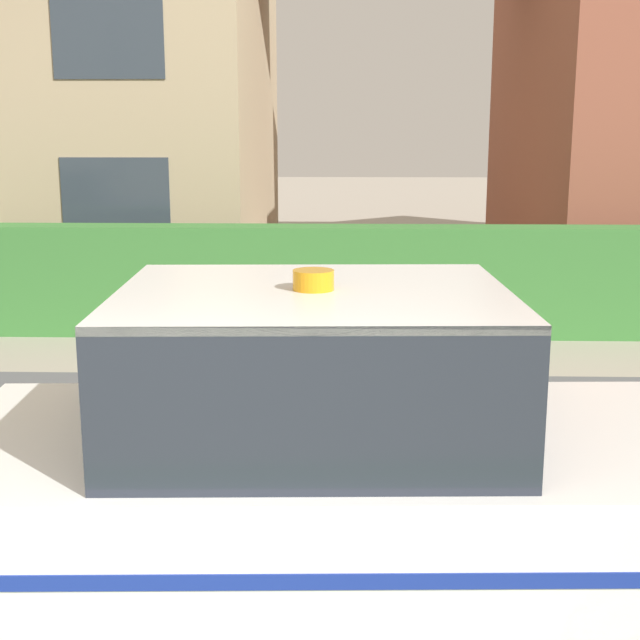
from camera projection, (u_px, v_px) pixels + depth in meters
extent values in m
cube|color=#5B5B60|center=(256.00, 500.00, 5.92)|extent=(28.00, 6.02, 0.01)
cube|color=#3D7F38|center=(345.00, 281.00, 10.44)|extent=(12.50, 0.51, 1.29)
cylinder|color=black|center=(630.00, 631.00, 3.78)|extent=(0.67, 0.23, 0.66)
cylinder|color=black|center=(540.00, 488.00, 5.27)|extent=(0.67, 0.23, 0.66)
cylinder|color=black|center=(63.00, 635.00, 3.76)|extent=(0.67, 0.23, 0.66)
cylinder|color=black|center=(133.00, 490.00, 5.25)|extent=(0.67, 0.23, 0.66)
cube|color=white|center=(341.00, 505.00, 4.46)|extent=(3.95, 1.88, 0.77)
cube|color=#232833|center=(314.00, 362.00, 4.30)|extent=(1.92, 1.62, 0.71)
cube|color=white|center=(313.00, 294.00, 4.23)|extent=(1.92, 1.62, 0.04)
cube|color=navy|center=(349.00, 582.00, 3.61)|extent=(3.69, 0.16, 0.07)
cube|color=navy|center=(337.00, 435.00, 5.30)|extent=(3.69, 0.16, 0.07)
cylinder|color=orange|center=(313.00, 280.00, 4.21)|extent=(0.20, 0.20, 0.10)
cube|color=tan|center=(42.00, 123.00, 14.37)|extent=(7.13, 6.32, 4.92)
cube|color=#333D47|center=(116.00, 209.00, 11.46)|extent=(1.40, 0.02, 1.30)
cube|color=#333D47|center=(107.00, 25.00, 10.97)|extent=(1.40, 0.02, 1.30)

